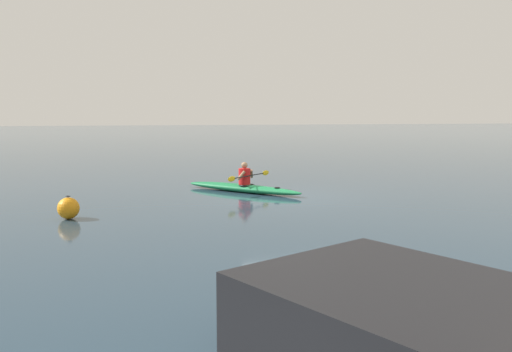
# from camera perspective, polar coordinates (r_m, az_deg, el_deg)

# --- Properties ---
(ground_plane) EXTENTS (160.00, 160.00, 0.00)m
(ground_plane) POSITION_cam_1_polar(r_m,az_deg,el_deg) (17.19, 3.19, -2.20)
(ground_plane) COLOR #233847
(kayak) EXTENTS (3.65, 3.56, 0.26)m
(kayak) POSITION_cam_1_polar(r_m,az_deg,el_deg) (18.17, -1.41, -1.26)
(kayak) COLOR #19723F
(kayak) RESTS_ON ground
(kayaker) EXTENTS (1.69, 1.74, 0.74)m
(kayaker) POSITION_cam_1_polar(r_m,az_deg,el_deg) (18.06, -1.17, 0.08)
(kayaker) COLOR red
(kayaker) RESTS_ON kayak
(mooring_buoy_channel_marker) EXTENTS (0.55, 0.55, 0.59)m
(mooring_buoy_channel_marker) POSITION_cam_1_polar(r_m,az_deg,el_deg) (14.48, -19.00, -3.20)
(mooring_buoy_channel_marker) COLOR orange
(mooring_buoy_channel_marker) RESTS_ON ground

